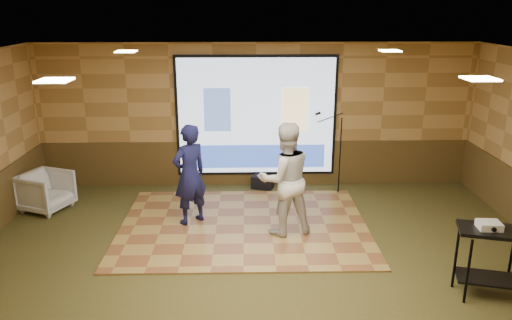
{
  "coord_description": "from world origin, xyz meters",
  "views": [
    {
      "loc": [
        -0.28,
        -6.65,
        3.71
      ],
      "look_at": [
        -0.07,
        1.06,
        1.3
      ],
      "focal_mm": 35.0,
      "sensor_mm": 36.0,
      "label": 1
    }
  ],
  "objects_px": {
    "player_left": "(190,175)",
    "projector": "(489,225)",
    "player_right": "(285,179)",
    "projector_screen": "(256,118)",
    "banquet_chair": "(46,191)",
    "dance_floor": "(244,225)",
    "av_table": "(493,250)",
    "mic_stand": "(336,170)",
    "duffel_bag": "(263,182)"
  },
  "relations": [
    {
      "from": "player_left",
      "to": "projector",
      "type": "xyz_separation_m",
      "value": [
        4.08,
        -2.35,
        0.08
      ]
    },
    {
      "from": "player_right",
      "to": "projector_screen",
      "type": "bearing_deg",
      "value": -95.1
    },
    {
      "from": "projector",
      "to": "banquet_chair",
      "type": "bearing_deg",
      "value": 160.56
    },
    {
      "from": "player_right",
      "to": "banquet_chair",
      "type": "xyz_separation_m",
      "value": [
        -4.38,
        1.16,
        -0.61
      ]
    },
    {
      "from": "dance_floor",
      "to": "player_right",
      "type": "xyz_separation_m",
      "value": [
        0.68,
        -0.32,
        0.96
      ]
    },
    {
      "from": "player_left",
      "to": "av_table",
      "type": "height_order",
      "value": "player_left"
    },
    {
      "from": "dance_floor",
      "to": "projector",
      "type": "bearing_deg",
      "value": -34.99
    },
    {
      "from": "player_left",
      "to": "projector_screen",
      "type": "bearing_deg",
      "value": -160.86
    },
    {
      "from": "dance_floor",
      "to": "mic_stand",
      "type": "bearing_deg",
      "value": 39.39
    },
    {
      "from": "projector_screen",
      "to": "projector",
      "type": "height_order",
      "value": "projector_screen"
    },
    {
      "from": "av_table",
      "to": "banquet_chair",
      "type": "xyz_separation_m",
      "value": [
        -6.94,
        3.08,
        -0.29
      ]
    },
    {
      "from": "av_table",
      "to": "projector",
      "type": "height_order",
      "value": "projector"
    },
    {
      "from": "player_left",
      "to": "duffel_bag",
      "type": "bearing_deg",
      "value": -166.64
    },
    {
      "from": "projector",
      "to": "projector_screen",
      "type": "bearing_deg",
      "value": 128.33
    },
    {
      "from": "av_table",
      "to": "duffel_bag",
      "type": "height_order",
      "value": "av_table"
    },
    {
      "from": "projector_screen",
      "to": "banquet_chair",
      "type": "relative_size",
      "value": 4.11
    },
    {
      "from": "player_left",
      "to": "projector",
      "type": "relative_size",
      "value": 6.24
    },
    {
      "from": "av_table",
      "to": "projector_screen",
      "type": "bearing_deg",
      "value": 124.35
    },
    {
      "from": "projector_screen",
      "to": "duffel_bag",
      "type": "distance_m",
      "value": 1.36
    },
    {
      "from": "projector_screen",
      "to": "player_left",
      "type": "bearing_deg",
      "value": -121.6
    },
    {
      "from": "dance_floor",
      "to": "mic_stand",
      "type": "height_order",
      "value": "mic_stand"
    },
    {
      "from": "duffel_bag",
      "to": "dance_floor",
      "type": "bearing_deg",
      "value": -102.19
    },
    {
      "from": "dance_floor",
      "to": "banquet_chair",
      "type": "height_order",
      "value": "banquet_chair"
    },
    {
      "from": "projector",
      "to": "mic_stand",
      "type": "relative_size",
      "value": 0.17
    },
    {
      "from": "dance_floor",
      "to": "player_right",
      "type": "bearing_deg",
      "value": -24.96
    },
    {
      "from": "dance_floor",
      "to": "av_table",
      "type": "distance_m",
      "value": 3.99
    },
    {
      "from": "player_left",
      "to": "banquet_chair",
      "type": "relative_size",
      "value": 2.19
    },
    {
      "from": "projector",
      "to": "mic_stand",
      "type": "distance_m",
      "value": 4.0
    },
    {
      "from": "banquet_chair",
      "to": "player_right",
      "type": "bearing_deg",
      "value": -82.31
    },
    {
      "from": "av_table",
      "to": "banquet_chair",
      "type": "distance_m",
      "value": 7.6
    },
    {
      "from": "banquet_chair",
      "to": "projector",
      "type": "bearing_deg",
      "value": -91.49
    },
    {
      "from": "mic_stand",
      "to": "duffel_bag",
      "type": "relative_size",
      "value": 3.98
    },
    {
      "from": "player_right",
      "to": "duffel_bag",
      "type": "distance_m",
      "value": 2.37
    },
    {
      "from": "player_right",
      "to": "projector",
      "type": "height_order",
      "value": "player_right"
    },
    {
      "from": "player_left",
      "to": "banquet_chair",
      "type": "distance_m",
      "value": 2.92
    },
    {
      "from": "player_left",
      "to": "projector",
      "type": "height_order",
      "value": "player_left"
    },
    {
      "from": "projector_screen",
      "to": "player_right",
      "type": "bearing_deg",
      "value": -80.52
    },
    {
      "from": "player_right",
      "to": "projector",
      "type": "relative_size",
      "value": 6.69
    },
    {
      "from": "mic_stand",
      "to": "duffel_bag",
      "type": "bearing_deg",
      "value": 155.57
    },
    {
      "from": "dance_floor",
      "to": "duffel_bag",
      "type": "relative_size",
      "value": 9.93
    },
    {
      "from": "dance_floor",
      "to": "duffel_bag",
      "type": "height_order",
      "value": "duffel_bag"
    },
    {
      "from": "mic_stand",
      "to": "projector_screen",
      "type": "bearing_deg",
      "value": 149.61
    },
    {
      "from": "dance_floor",
      "to": "banquet_chair",
      "type": "relative_size",
      "value": 5.29
    },
    {
      "from": "projector_screen",
      "to": "mic_stand",
      "type": "xyz_separation_m",
      "value": [
        1.62,
        -0.54,
        -0.98
      ]
    },
    {
      "from": "player_left",
      "to": "player_right",
      "type": "height_order",
      "value": "player_right"
    },
    {
      "from": "banquet_chair",
      "to": "player_left",
      "type": "bearing_deg",
      "value": -81.69
    },
    {
      "from": "player_left",
      "to": "player_right",
      "type": "distance_m",
      "value": 1.67
    },
    {
      "from": "projector",
      "to": "player_left",
      "type": "bearing_deg",
      "value": 154.61
    },
    {
      "from": "projector_screen",
      "to": "dance_floor",
      "type": "relative_size",
      "value": 0.78
    },
    {
      "from": "player_right",
      "to": "projector",
      "type": "xyz_separation_m",
      "value": [
        2.48,
        -1.89,
        0.02
      ]
    }
  ]
}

